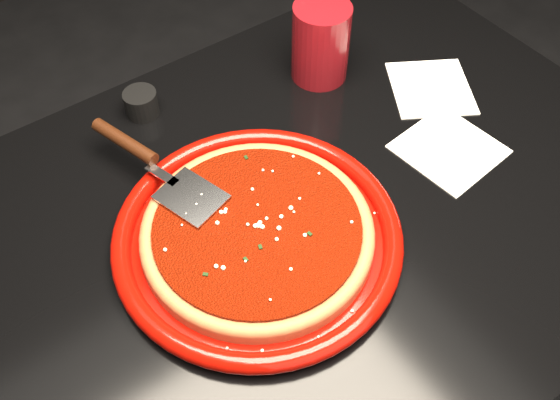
% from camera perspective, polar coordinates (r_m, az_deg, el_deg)
% --- Properties ---
extents(table, '(1.20, 0.80, 0.75)m').
position_cam_1_polar(table, '(1.22, 0.13, -12.39)').
color(table, black).
rests_on(table, floor).
extents(plate, '(0.51, 0.51, 0.03)m').
position_cam_1_polar(plate, '(0.86, -2.07, -3.31)').
color(plate, '#840703').
rests_on(plate, table).
extents(pizza_crust, '(0.41, 0.41, 0.02)m').
position_cam_1_polar(pizza_crust, '(0.86, -2.07, -3.13)').
color(pizza_crust, brown).
rests_on(pizza_crust, plate).
extents(pizza_crust_rim, '(0.41, 0.41, 0.02)m').
position_cam_1_polar(pizza_crust_rim, '(0.85, -2.09, -2.82)').
color(pizza_crust_rim, brown).
rests_on(pizza_crust_rim, plate).
extents(pizza_sauce, '(0.36, 0.36, 0.01)m').
position_cam_1_polar(pizza_sauce, '(0.85, -2.10, -2.59)').
color(pizza_sauce, '#701204').
rests_on(pizza_sauce, plate).
extents(parmesan_dusting, '(0.28, 0.28, 0.01)m').
position_cam_1_polar(parmesan_dusting, '(0.84, -2.12, -2.27)').
color(parmesan_dusting, beige).
rests_on(parmesan_dusting, plate).
extents(basil_flecks, '(0.25, 0.25, 0.00)m').
position_cam_1_polar(basil_flecks, '(0.84, -2.11, -2.32)').
color(basil_flecks, black).
rests_on(basil_flecks, plate).
extents(pizza_server, '(0.17, 0.31, 0.02)m').
position_cam_1_polar(pizza_server, '(0.91, -11.22, 3.14)').
color(pizza_server, silver).
rests_on(pizza_server, plate).
extents(cup, '(0.11, 0.11, 0.14)m').
position_cam_1_polar(cup, '(1.08, 3.74, 14.18)').
color(cup, maroon).
rests_on(cup, table).
extents(napkin_a, '(0.16, 0.16, 0.00)m').
position_cam_1_polar(napkin_a, '(1.02, 15.19, 4.52)').
color(napkin_a, white).
rests_on(napkin_a, table).
extents(napkin_b, '(0.19, 0.19, 0.00)m').
position_cam_1_polar(napkin_b, '(1.12, 13.63, 9.92)').
color(napkin_b, white).
rests_on(napkin_b, table).
extents(ramekin, '(0.06, 0.06, 0.04)m').
position_cam_1_polar(ramekin, '(1.05, -12.56, 8.64)').
color(ramekin, black).
rests_on(ramekin, table).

